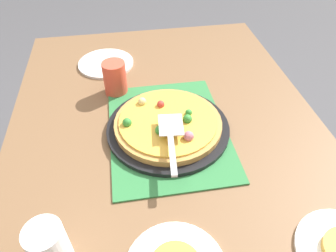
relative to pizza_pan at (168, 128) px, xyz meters
name	(u,v)px	position (x,y,z in m)	size (l,w,h in m)	color
ground_plane	(168,244)	(0.00, 0.00, -0.76)	(8.00, 8.00, 0.00)	#4C4C51
dining_table	(168,154)	(0.00, 0.00, -0.12)	(1.40, 1.00, 0.75)	brown
placemat	(168,130)	(0.00, 0.00, -0.01)	(0.48, 0.36, 0.01)	#2D753D
pizza_pan	(168,128)	(0.00, 0.00, 0.00)	(0.38, 0.38, 0.01)	black
pizza	(168,123)	(0.00, 0.00, 0.02)	(0.33, 0.33, 0.05)	#B78442
plate_side	(106,63)	(0.42, 0.18, -0.01)	(0.22, 0.22, 0.01)	white
cup_near	(115,78)	(0.23, 0.15, 0.05)	(0.08, 0.08, 0.12)	#E04C38
cup_far	(49,247)	(-0.36, 0.31, 0.05)	(0.08, 0.08, 0.12)	white
pizza_server	(170,137)	(-0.10, 0.01, 0.06)	(0.23, 0.08, 0.01)	silver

